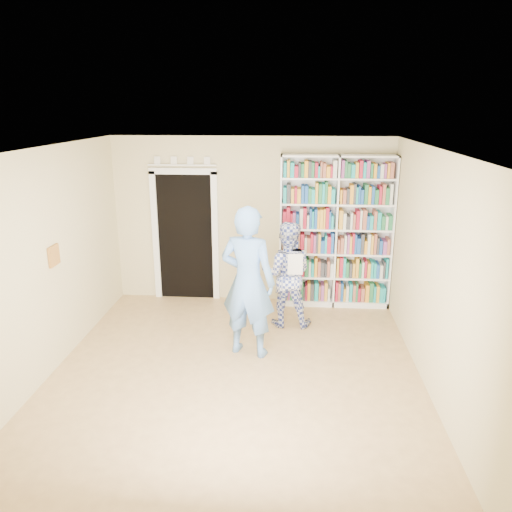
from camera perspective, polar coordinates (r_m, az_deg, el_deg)
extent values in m
plane|color=#9E794C|center=(6.29, -2.36, -13.23)|extent=(5.00, 5.00, 0.00)
plane|color=white|center=(5.47, -2.70, 12.08)|extent=(5.00, 5.00, 0.00)
plane|color=beige|center=(8.14, -0.50, 4.04)|extent=(4.50, 0.00, 4.50)
plane|color=beige|center=(6.40, -22.98, -0.90)|extent=(0.00, 5.00, 5.00)
plane|color=beige|center=(5.92, 19.66, -1.89)|extent=(0.00, 5.00, 5.00)
cube|color=white|center=(8.02, 9.08, 2.66)|extent=(1.77, 0.33, 2.44)
cube|color=white|center=(8.02, 9.08, 2.66)|extent=(0.03, 0.33, 2.44)
cube|color=black|center=(8.35, -8.05, 2.09)|extent=(0.90, 0.03, 2.10)
cube|color=white|center=(8.46, -11.38, 2.10)|extent=(0.10, 0.06, 2.20)
cube|color=white|center=(8.25, -4.67, 2.01)|extent=(0.10, 0.06, 2.20)
cube|color=white|center=(8.13, -8.39, 9.58)|extent=(1.10, 0.06, 0.10)
cube|color=white|center=(8.11, -8.43, 10.27)|extent=(1.10, 0.08, 0.02)
cube|color=brown|center=(6.54, -22.10, 0.04)|extent=(0.03, 0.25, 0.25)
imported|color=#5C8ACC|center=(6.36, -0.93, -3.01)|extent=(0.83, 0.66, 1.98)
imported|color=#314098|center=(7.30, 3.51, -2.10)|extent=(0.79, 0.63, 1.57)
cube|color=white|center=(6.99, 4.50, -0.96)|extent=(0.21, 0.02, 0.30)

